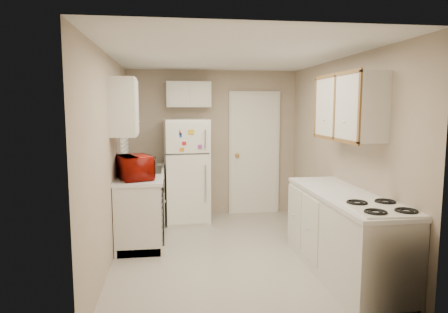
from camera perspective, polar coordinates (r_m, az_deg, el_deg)
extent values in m
plane|color=beige|center=(5.08, 0.78, -13.69)|extent=(3.80, 3.80, 0.00)
plane|color=white|center=(4.79, 0.83, 14.26)|extent=(3.80, 3.80, 0.00)
plane|color=tan|center=(4.79, -16.00, -0.42)|extent=(3.80, 3.80, 0.00)
plane|color=tan|center=(5.18, 16.30, 0.13)|extent=(3.80, 3.80, 0.00)
plane|color=tan|center=(6.66, -1.63, 1.90)|extent=(2.80, 2.80, 0.00)
plane|color=tan|center=(2.95, 6.34, -4.75)|extent=(2.80, 2.80, 0.00)
cube|color=silver|center=(5.77, -11.51, -6.61)|extent=(0.60, 1.80, 0.90)
cube|color=black|center=(5.17, -8.71, -7.71)|extent=(0.03, 0.58, 0.72)
cube|color=gray|center=(5.84, -11.51, -2.34)|extent=(0.54, 0.74, 0.16)
imported|color=#8A0D04|center=(5.14, -12.61, -1.50)|extent=(0.60, 0.46, 0.36)
imported|color=white|center=(6.34, -11.69, -0.33)|extent=(0.11, 0.11, 0.19)
cube|color=silver|center=(5.79, -14.27, 4.87)|extent=(0.10, 0.98, 1.08)
cube|color=silver|center=(4.95, -14.15, 6.85)|extent=(0.30, 0.45, 0.70)
cube|color=white|center=(6.29, -5.36, -2.04)|extent=(0.71, 0.69, 1.62)
cube|color=silver|center=(6.46, -5.08, 8.82)|extent=(0.70, 0.30, 0.40)
cube|color=white|center=(6.75, 4.33, 0.42)|extent=(0.86, 0.06, 2.08)
cube|color=silver|center=(4.51, 16.61, -10.69)|extent=(0.60, 2.00, 0.90)
cube|color=white|center=(4.00, 21.13, -13.89)|extent=(0.58, 0.70, 0.80)
cube|color=silver|center=(4.63, 17.37, 6.74)|extent=(0.30, 1.20, 0.70)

